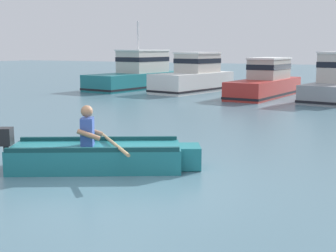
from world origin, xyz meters
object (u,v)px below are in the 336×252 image
Objects in this scene: moored_boat_teal at (139,74)px; moored_boat_white at (194,77)px; moored_boat_red at (266,82)px; rowboat_with_person at (100,155)px; moored_boat_grey at (336,83)px.

moored_boat_white is at bearing -6.84° from moored_boat_teal.
moored_boat_teal reaches higher than moored_boat_red.
rowboat_with_person is 0.66× the size of moored_boat_white.
moored_boat_white is (3.57, -0.43, -0.03)m from moored_boat_teal.
moored_boat_teal is at bearing 172.46° from moored_boat_grey.
rowboat_with_person is 0.60× the size of moored_boat_red.
moored_boat_teal is 3.60m from moored_boat_white.
moored_boat_red is (7.56, -1.11, -0.12)m from moored_boat_teal.
moored_boat_white reaches higher than moored_boat_red.
rowboat_with_person is 17.86m from moored_boat_teal.
moored_boat_grey is (2.01, 14.17, 0.51)m from rowboat_with_person.
moored_boat_red is at bearing -8.32° from moored_boat_teal.
rowboat_with_person is at bearing -85.49° from moored_boat_red.
moored_boat_teal is 1.19× the size of moored_boat_red.
moored_boat_grey reaches higher than rowboat_with_person.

